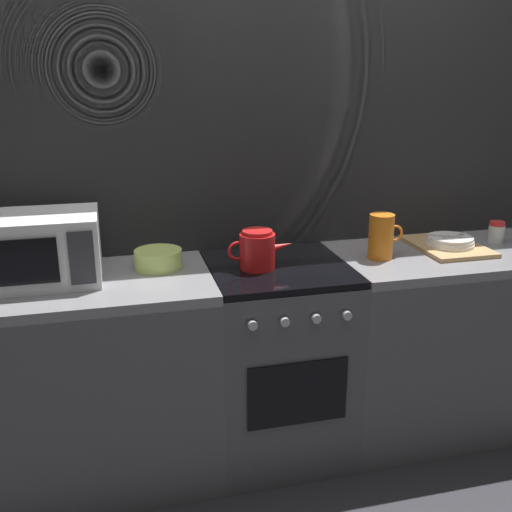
% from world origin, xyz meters
% --- Properties ---
extents(ground_plane, '(8.00, 8.00, 0.00)m').
position_xyz_m(ground_plane, '(0.00, 0.00, 0.00)').
color(ground_plane, '#2D2D33').
extents(back_wall, '(3.60, 0.05, 2.40)m').
position_xyz_m(back_wall, '(0.00, 0.32, 1.20)').
color(back_wall, gray).
rests_on(back_wall, ground_plane).
extents(counter_left, '(1.20, 0.60, 0.90)m').
position_xyz_m(counter_left, '(-0.90, 0.00, 0.45)').
color(counter_left, '#515459').
rests_on(counter_left, ground_plane).
extents(stove_unit, '(0.60, 0.63, 0.90)m').
position_xyz_m(stove_unit, '(-0.00, -0.00, 0.45)').
color(stove_unit, '#4C4C51').
rests_on(stove_unit, ground_plane).
extents(counter_right, '(1.20, 0.60, 0.90)m').
position_xyz_m(counter_right, '(0.90, 0.00, 0.45)').
color(counter_right, '#515459').
rests_on(counter_right, ground_plane).
extents(microwave, '(0.46, 0.35, 0.27)m').
position_xyz_m(microwave, '(-0.96, 0.05, 1.04)').
color(microwave, white).
rests_on(microwave, counter_left).
extents(kettle, '(0.28, 0.15, 0.17)m').
position_xyz_m(kettle, '(-0.10, -0.01, 0.98)').
color(kettle, red).
rests_on(kettle, stove_unit).
extents(mixing_bowl, '(0.20, 0.20, 0.08)m').
position_xyz_m(mixing_bowl, '(-0.50, 0.09, 0.94)').
color(mixing_bowl, '#B7D166').
rests_on(mixing_bowl, counter_left).
extents(pitcher, '(0.16, 0.11, 0.20)m').
position_xyz_m(pitcher, '(0.47, -0.01, 1.00)').
color(pitcher, orange).
rests_on(pitcher, counter_right).
extents(dish_pile, '(0.30, 0.40, 0.07)m').
position_xyz_m(dish_pile, '(0.84, 0.04, 0.92)').
color(dish_pile, tan).
rests_on(dish_pile, counter_right).
extents(spice_jar, '(0.08, 0.08, 0.10)m').
position_xyz_m(spice_jar, '(1.12, 0.08, 0.95)').
color(spice_jar, silver).
rests_on(spice_jar, counter_right).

